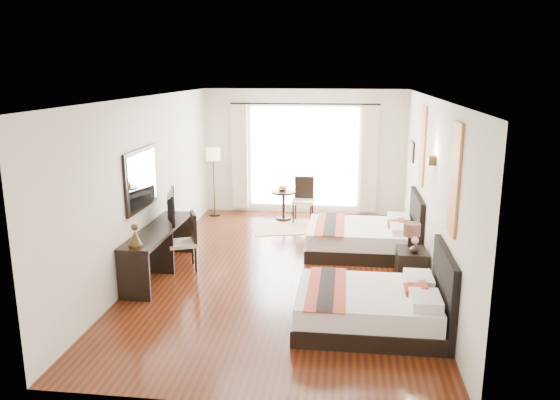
# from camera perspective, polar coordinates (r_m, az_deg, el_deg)

# --- Properties ---
(floor) EXTENTS (4.50, 7.50, 0.01)m
(floor) POSITION_cam_1_polar(r_m,az_deg,el_deg) (9.05, 0.53, -7.34)
(floor) COLOR #38130A
(floor) RESTS_ON ground
(ceiling) EXTENTS (4.50, 7.50, 0.02)m
(ceiling) POSITION_cam_1_polar(r_m,az_deg,el_deg) (8.47, 0.57, 10.63)
(ceiling) COLOR white
(ceiling) RESTS_ON wall_headboard
(wall_headboard) EXTENTS (0.01, 7.50, 2.80)m
(wall_headboard) POSITION_cam_1_polar(r_m,az_deg,el_deg) (8.69, 15.42, 0.96)
(wall_headboard) COLOR silver
(wall_headboard) RESTS_ON floor
(wall_desk) EXTENTS (0.01, 7.50, 2.80)m
(wall_desk) POSITION_cam_1_polar(r_m,az_deg,el_deg) (9.17, -13.53, 1.71)
(wall_desk) COLOR silver
(wall_desk) RESTS_ON floor
(wall_window) EXTENTS (4.50, 0.01, 2.80)m
(wall_window) POSITION_cam_1_polar(r_m,az_deg,el_deg) (12.32, 2.53, 5.01)
(wall_window) COLOR silver
(wall_window) RESTS_ON floor
(wall_entry) EXTENTS (4.50, 0.01, 2.80)m
(wall_entry) POSITION_cam_1_polar(r_m,az_deg,el_deg) (5.09, -4.27, -7.41)
(wall_entry) COLOR silver
(wall_entry) RESTS_ON floor
(window_glass) EXTENTS (2.40, 0.02, 2.20)m
(window_glass) POSITION_cam_1_polar(r_m,az_deg,el_deg) (12.32, 2.52, 4.54)
(window_glass) COLOR white
(window_glass) RESTS_ON wall_window
(sheer_curtain) EXTENTS (2.30, 0.02, 2.10)m
(sheer_curtain) POSITION_cam_1_polar(r_m,az_deg,el_deg) (12.26, 2.50, 4.50)
(sheer_curtain) COLOR white
(sheer_curtain) RESTS_ON wall_window
(drape_left) EXTENTS (0.35, 0.14, 2.35)m
(drape_left) POSITION_cam_1_polar(r_m,az_deg,el_deg) (12.42, -4.22, 4.50)
(drape_left) COLOR beige
(drape_left) RESTS_ON floor
(drape_right) EXTENTS (0.35, 0.14, 2.35)m
(drape_right) POSITION_cam_1_polar(r_m,az_deg,el_deg) (12.20, 9.31, 4.19)
(drape_right) COLOR beige
(drape_right) RESTS_ON floor
(art_panel_near) EXTENTS (0.03, 0.50, 1.35)m
(art_panel_near) POSITION_cam_1_polar(r_m,az_deg,el_deg) (6.77, 17.79, 2.09)
(art_panel_near) COLOR #964815
(art_panel_near) RESTS_ON wall_headboard
(art_panel_far) EXTENTS (0.03, 0.50, 1.35)m
(art_panel_far) POSITION_cam_1_polar(r_m,az_deg,el_deg) (9.61, 14.68, 5.50)
(art_panel_far) COLOR #964815
(art_panel_far) RESTS_ON wall_headboard
(wall_sconce) EXTENTS (0.10, 0.14, 0.14)m
(wall_sconce) POSITION_cam_1_polar(r_m,az_deg,el_deg) (8.29, 15.56, 4.03)
(wall_sconce) COLOR #402F17
(wall_sconce) RESTS_ON wall_headboard
(mirror_frame) EXTENTS (0.04, 1.25, 0.95)m
(mirror_frame) POSITION_cam_1_polar(r_m,az_deg,el_deg) (8.77, -14.33, 2.14)
(mirror_frame) COLOR black
(mirror_frame) RESTS_ON wall_desk
(mirror_glass) EXTENTS (0.01, 1.12, 0.82)m
(mirror_glass) POSITION_cam_1_polar(r_m,az_deg,el_deg) (8.76, -14.17, 2.14)
(mirror_glass) COLOR white
(mirror_glass) RESTS_ON mirror_frame
(bed_near) EXTENTS (1.89, 1.47, 1.06)m
(bed_near) POSITION_cam_1_polar(r_m,az_deg,el_deg) (7.17, 9.83, -10.90)
(bed_near) COLOR black
(bed_near) RESTS_ON floor
(bed_far) EXTENTS (1.96, 1.52, 1.10)m
(bed_far) POSITION_cam_1_polar(r_m,az_deg,el_deg) (9.89, 8.90, -3.89)
(bed_far) COLOR black
(bed_far) RESTS_ON floor
(nightstand) EXTENTS (0.44, 0.55, 0.53)m
(nightstand) POSITION_cam_1_polar(r_m,az_deg,el_deg) (8.68, 13.53, -6.77)
(nightstand) COLOR black
(nightstand) RESTS_ON floor
(table_lamp) EXTENTS (0.26, 0.26, 0.41)m
(table_lamp) POSITION_cam_1_polar(r_m,az_deg,el_deg) (8.65, 13.61, -3.23)
(table_lamp) COLOR black
(table_lamp) RESTS_ON nightstand
(vase) EXTENTS (0.18, 0.18, 0.14)m
(vase) POSITION_cam_1_polar(r_m,az_deg,el_deg) (8.46, 13.87, -5.12)
(vase) COLOR black
(vase) RESTS_ON nightstand
(console_desk) EXTENTS (0.50, 2.20, 0.76)m
(console_desk) POSITION_cam_1_polar(r_m,az_deg,el_deg) (8.99, -12.52, -5.23)
(console_desk) COLOR black
(console_desk) RESTS_ON floor
(television) EXTENTS (0.38, 0.88, 0.51)m
(television) POSITION_cam_1_polar(r_m,az_deg,el_deg) (9.21, -11.69, -0.63)
(television) COLOR black
(television) RESTS_ON console_desk
(bronze_figurine) EXTENTS (0.21, 0.21, 0.30)m
(bronze_figurine) POSITION_cam_1_polar(r_m,az_deg,el_deg) (8.00, -14.90, -3.74)
(bronze_figurine) COLOR #402F17
(bronze_figurine) RESTS_ON console_desk
(desk_chair) EXTENTS (0.58, 0.58, 0.95)m
(desk_chair) POSITION_cam_1_polar(r_m,az_deg,el_deg) (9.14, -10.00, -5.38)
(desk_chair) COLOR beige
(desk_chair) RESTS_ON floor
(floor_lamp) EXTENTS (0.31, 0.31, 1.53)m
(floor_lamp) POSITION_cam_1_polar(r_m,az_deg,el_deg) (12.16, -7.00, 4.30)
(floor_lamp) COLOR black
(floor_lamp) RESTS_ON floor
(side_table) EXTENTS (0.54, 0.54, 0.63)m
(side_table) POSITION_cam_1_polar(r_m,az_deg,el_deg) (11.98, 0.37, -0.52)
(side_table) COLOR black
(side_table) RESTS_ON floor
(fruit_bowl) EXTENTS (0.26, 0.26, 0.05)m
(fruit_bowl) POSITION_cam_1_polar(r_m,az_deg,el_deg) (11.92, 0.25, 1.08)
(fruit_bowl) COLOR #422717
(fruit_bowl) RESTS_ON side_table
(window_chair) EXTENTS (0.46, 0.46, 0.96)m
(window_chair) POSITION_cam_1_polar(r_m,az_deg,el_deg) (11.81, 2.43, -0.85)
(window_chair) COLOR beige
(window_chair) RESTS_ON floor
(jute_rug) EXTENTS (1.55, 1.25, 0.01)m
(jute_rug) POSITION_cam_1_polar(r_m,az_deg,el_deg) (11.30, 0.55, -3.00)
(jute_rug) COLOR tan
(jute_rug) RESTS_ON floor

